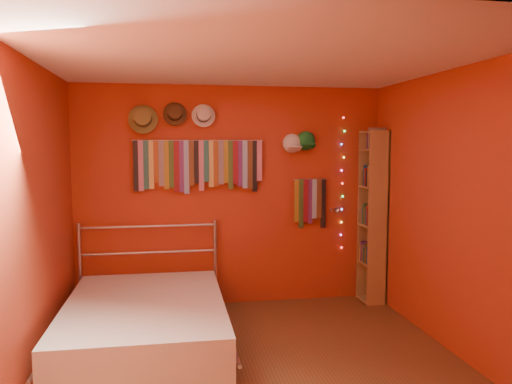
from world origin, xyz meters
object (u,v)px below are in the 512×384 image
tie_rack (198,163)px  reading_lamp (337,211)px  bed (145,322)px  bookshelf (376,215)px

tie_rack → reading_lamp: 1.67m
tie_rack → bed: bearing=-117.4°
bookshelf → tie_rack: bearing=175.7°
tie_rack → bed: (-0.56, -1.08, -1.40)m
bookshelf → bed: bearing=-160.5°
tie_rack → reading_lamp: size_ratio=5.10×
bookshelf → bed: bookshelf is taller
tie_rack → reading_lamp: tie_rack is taller
reading_lamp → bookshelf: bearing=0.1°
tie_rack → bed: size_ratio=0.70×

